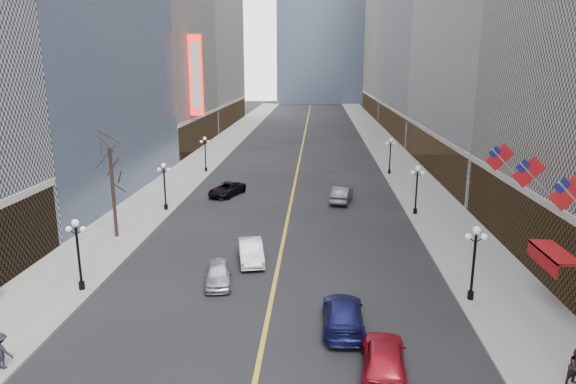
# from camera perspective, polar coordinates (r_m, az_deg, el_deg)

# --- Properties ---
(sidewalk_east) EXTENTS (6.00, 230.00, 0.15)m
(sidewalk_east) POSITION_cam_1_polar(r_m,az_deg,el_deg) (70.78, 12.52, 2.60)
(sidewalk_east) COLOR gray
(sidewalk_east) RESTS_ON ground
(sidewalk_west) EXTENTS (6.00, 230.00, 0.15)m
(sidewalk_west) POSITION_cam_1_polar(r_m,az_deg,el_deg) (71.81, -10.14, 2.88)
(sidewalk_west) COLOR gray
(sidewalk_west) RESTS_ON ground
(lane_line) EXTENTS (0.25, 200.00, 0.02)m
(lane_line) POSITION_cam_1_polar(r_m,az_deg,el_deg) (79.74, 1.39, 4.14)
(lane_line) COLOR gold
(lane_line) RESTS_ON ground
(bldg_east_c) EXTENTS (26.60, 40.60, 48.80)m
(bldg_east_c) POSITION_cam_1_polar(r_m,az_deg,el_deg) (108.53, 18.90, 18.86)
(bldg_east_c) COLOR #9C9C9F
(bldg_east_c) RESTS_ON ground
(streetlamp_east_1) EXTENTS (1.26, 0.44, 4.52)m
(streetlamp_east_1) POSITION_cam_1_polar(r_m,az_deg,el_deg) (31.83, 20.00, -6.63)
(streetlamp_east_1) COLOR black
(streetlamp_east_1) RESTS_ON sidewalk_east
(streetlamp_east_2) EXTENTS (1.26, 0.44, 4.52)m
(streetlamp_east_2) POSITION_cam_1_polar(r_m,az_deg,el_deg) (48.62, 14.12, 0.79)
(streetlamp_east_2) COLOR black
(streetlamp_east_2) RESTS_ON sidewalk_east
(streetlamp_east_3) EXTENTS (1.26, 0.44, 4.52)m
(streetlamp_east_3) POSITION_cam_1_polar(r_m,az_deg,el_deg) (66.05, 11.30, 4.36)
(streetlamp_east_3) COLOR black
(streetlamp_east_3) RESTS_ON sidewalk_east
(streetlamp_west_1) EXTENTS (1.26, 0.44, 4.52)m
(streetlamp_west_1) POSITION_cam_1_polar(r_m,az_deg,el_deg) (33.72, -22.32, -5.69)
(streetlamp_west_1) COLOR black
(streetlamp_west_1) RESTS_ON sidewalk_west
(streetlamp_west_2) EXTENTS (1.26, 0.44, 4.52)m
(streetlamp_west_2) POSITION_cam_1_polar(r_m,az_deg,el_deg) (49.88, -13.57, 1.15)
(streetlamp_west_2) COLOR black
(streetlamp_west_2) RESTS_ON sidewalk_west
(streetlamp_west_3) EXTENTS (1.26, 0.44, 4.52)m
(streetlamp_west_3) POSITION_cam_1_polar(r_m,az_deg,el_deg) (66.98, -9.19, 4.58)
(streetlamp_west_3) COLOR black
(streetlamp_west_3) RESTS_ON sidewalk_west
(flag_3) EXTENTS (2.87, 0.12, 2.87)m
(flag_3) POSITION_cam_1_polar(r_m,az_deg,el_deg) (29.20, 28.97, -0.38)
(flag_3) COLOR #B2B2B7
(flag_3) RESTS_ON ground
(flag_4) EXTENTS (2.87, 0.12, 2.87)m
(flag_4) POSITION_cam_1_polar(r_m,az_deg,el_deg) (33.66, 25.41, 1.72)
(flag_4) COLOR #B2B2B7
(flag_4) RESTS_ON ground
(flag_5) EXTENTS (2.87, 0.12, 2.87)m
(flag_5) POSITION_cam_1_polar(r_m,az_deg,el_deg) (38.25, 22.68, 3.33)
(flag_5) COLOR #B2B2B7
(flag_5) RESTS_ON ground
(awning_c) EXTENTS (1.40, 4.00, 0.93)m
(awning_c) POSITION_cam_1_polar(r_m,az_deg,el_deg) (33.27, 27.18, -6.15)
(awning_c) COLOR maroon
(awning_c) RESTS_ON ground
(theatre_marquee) EXTENTS (2.00, 0.55, 12.00)m
(theatre_marquee) POSITION_cam_1_polar(r_m,az_deg,el_deg) (80.69, -10.18, 12.61)
(theatre_marquee) COLOR red
(theatre_marquee) RESTS_ON ground
(tree_west_far) EXTENTS (3.60, 3.60, 7.92)m
(tree_west_far) POSITION_cam_1_polar(r_m,az_deg,el_deg) (42.41, -19.11, 3.15)
(tree_west_far) COLOR #2D231C
(tree_west_far) RESTS_ON sidewalk_west
(car_nb_near) EXTENTS (2.30, 4.30, 1.39)m
(car_nb_near) POSITION_cam_1_polar(r_m,az_deg,el_deg) (33.37, -7.77, -8.99)
(car_nb_near) COLOR #B3B6BB
(car_nb_near) RESTS_ON ground
(car_nb_mid) EXTENTS (2.50, 4.87, 1.53)m
(car_nb_mid) POSITION_cam_1_polar(r_m,az_deg,el_deg) (36.72, -4.15, -6.59)
(car_nb_mid) COLOR silver
(car_nb_mid) RESTS_ON ground
(car_nb_far) EXTENTS (3.94, 5.54, 1.40)m
(car_nb_far) POSITION_cam_1_polar(r_m,az_deg,el_deg) (55.17, -6.82, 0.32)
(car_nb_far) COLOR black
(car_nb_far) RESTS_ON ground
(car_sb_near) EXTENTS (2.21, 5.34, 1.55)m
(car_sb_near) POSITION_cam_1_polar(r_m,az_deg,el_deg) (28.15, 6.12, -13.33)
(car_sb_near) COLOR #151751
(car_sb_near) RESTS_ON ground
(car_sb_mid) EXTENTS (2.46, 5.08, 1.67)m
(car_sb_mid) POSITION_cam_1_polar(r_m,az_deg,el_deg) (24.60, 10.63, -17.68)
(car_sb_mid) COLOR maroon
(car_sb_mid) RESTS_ON ground
(car_sb_far) EXTENTS (2.63, 5.16, 1.62)m
(car_sb_far) POSITION_cam_1_polar(r_m,az_deg,el_deg) (52.44, 5.98, -0.26)
(car_sb_far) COLOR #494E50
(car_sb_far) RESTS_ON ground
(ped_west_walk) EXTENTS (1.20, 0.68, 1.75)m
(ped_west_walk) POSITION_cam_1_polar(r_m,az_deg,el_deg) (27.63, -29.27, -15.15)
(ped_west_walk) COLOR black
(ped_west_walk) RESTS_ON sidewalk_west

